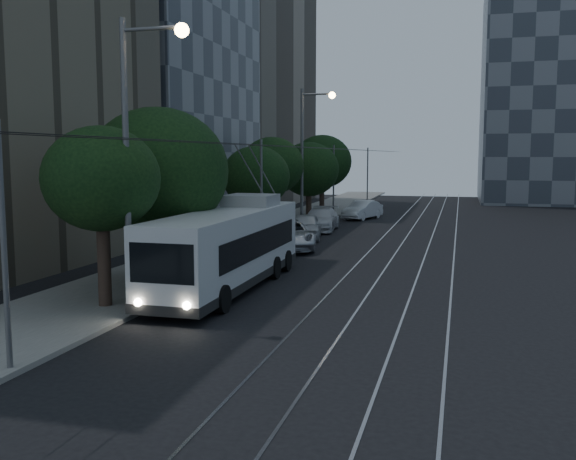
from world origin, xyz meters
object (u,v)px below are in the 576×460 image
Objects in this scene: car_white_b at (321,219)px; car_white_d at (366,207)px; car_white_c at (362,210)px; streetlamp_near at (137,139)px; pickup_silver at (286,234)px; car_white_a at (306,226)px; streetlamp_far at (308,146)px; trolleybus at (229,247)px.

car_white_d is (1.40, 11.81, -0.06)m from car_white_b.
streetlamp_near reaches higher than car_white_c.
pickup_silver reaches higher than car_white_d.
car_white_a is at bearing -89.13° from car_white_d.
car_white_c is (1.60, 17.63, -0.06)m from pickup_silver.
streetlamp_far is at bearing -82.59° from car_white_c.
streetlamp_near is at bearing -113.49° from pickup_silver.
trolleybus is at bearing 77.14° from streetlamp_near.
streetlamp_far is at bearing -109.00° from car_white_b.
streetlamp_near is 0.99× the size of streetlamp_far.
car_white_b is 1.20× the size of car_white_c.
streetlamp_far reaches higher than car_white_c.
streetlamp_far reaches higher than trolleybus.
pickup_silver reaches higher than car_white_c.
car_white_c is at bearing 86.41° from streetlamp_near.
streetlamp_far is at bearing -92.14° from car_white_d.
car_white_b is at bearing -81.70° from car_white_c.
pickup_silver is (-0.64, 10.76, -0.81)m from trolleybus.
streetlamp_near reaches higher than pickup_silver.
streetlamp_far is at bearing 72.23° from pickup_silver.
car_white_d is at bearing 88.81° from trolleybus.
trolleybus is at bearing -91.49° from car_white_b.
pickup_silver is 1.29× the size of car_white_c.
car_white_c is 33.81m from streetlamp_near.
car_white_a reaches higher than car_white_b.
car_white_b is 25.22m from streetlamp_near.
car_white_c is 3.17m from car_white_d.
streetlamp_far is (0.00, 22.97, 0.06)m from streetlamp_near.
trolleybus is 15.36m from car_white_a.
car_white_b is 0.57× the size of streetlamp_near.
pickup_silver is at bearing -93.36° from car_white_b.
streetlamp_near is at bearing -87.17° from car_white_d.
pickup_silver is 8.75m from streetlamp_far.
trolleybus is at bearing -97.77° from car_white_a.
car_white_c is 0.48× the size of streetlamp_far.
car_white_d is at bearing 82.07° from streetlamp_far.
streetlamp_near is (-0.50, -24.74, 4.89)m from car_white_b.
car_white_c reaches higher than car_white_d.
car_white_d is at bearing 64.47° from pickup_silver.
car_white_a is at bearing -93.36° from car_white_b.
car_white_d is at bearing 112.48° from car_white_c.
car_white_c is at bearing 76.15° from car_white_b.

